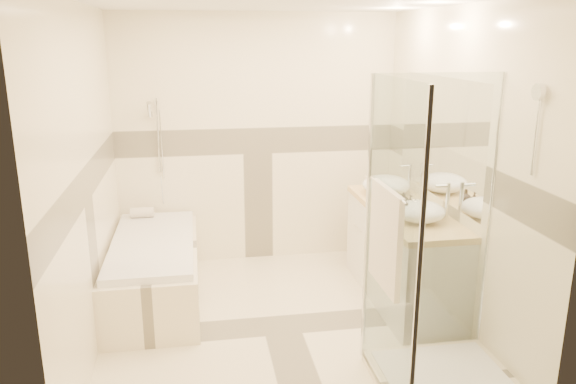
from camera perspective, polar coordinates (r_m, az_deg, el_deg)
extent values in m
cube|color=#F4E6C2|center=(4.69, -0.72, -13.41)|extent=(2.80, 3.00, 0.01)
cube|color=white|center=(4.12, -0.84, 18.90)|extent=(2.80, 3.00, 0.01)
cube|color=#F9EBC7|center=(5.69, -3.11, 5.21)|extent=(2.80, 0.01, 2.50)
cube|color=#F9EBC7|center=(2.82, 3.96, -5.52)|extent=(2.80, 0.01, 2.50)
cube|color=#F9EBC7|center=(4.25, -19.82, 0.82)|extent=(0.01, 3.00, 2.50)
cube|color=#F9EBC7|center=(4.65, 16.61, 2.28)|extent=(0.01, 3.00, 2.50)
cube|color=white|center=(4.87, 15.08, 5.37)|extent=(0.01, 1.60, 1.00)
cylinder|color=silver|center=(5.61, -13.07, 5.74)|extent=(0.02, 0.02, 0.70)
cube|color=#F9EBC7|center=(5.13, -13.37, -8.02)|extent=(0.75, 1.70, 0.50)
cube|color=white|center=(5.03, -13.57, -5.09)|extent=(0.69, 1.60, 0.06)
ellipsoid|color=white|center=(5.05, -13.53, -5.62)|extent=(0.56, 1.40, 0.16)
cube|color=white|center=(5.05, 11.52, -6.46)|extent=(0.55, 1.60, 0.80)
cylinder|color=silver|center=(4.55, 9.98, -6.83)|extent=(0.01, 0.24, 0.01)
cylinder|color=silver|center=(5.26, 7.11, -3.61)|extent=(0.01, 0.24, 0.01)
cube|color=#ECC87D|center=(4.91, 11.78, -1.85)|extent=(0.57, 1.62, 0.05)
cube|color=white|center=(4.03, 15.95, -17.81)|extent=(0.80, 0.80, 0.01)
cube|color=white|center=(3.44, 10.38, -5.54)|extent=(0.01, 0.90, 2.00)
cube|color=white|center=(3.99, 14.26, -2.82)|extent=(0.90, 0.01, 2.00)
cylinder|color=silver|center=(3.05, 13.14, -8.49)|extent=(0.03, 0.03, 2.00)
cylinder|color=silver|center=(3.84, 8.04, -3.20)|extent=(0.03, 0.03, 2.00)
cylinder|color=silver|center=(4.19, 19.88, -2.39)|extent=(0.03, 0.03, 2.00)
cylinder|color=silver|center=(3.62, 24.10, 9.27)|extent=(0.03, 0.10, 0.10)
cylinder|color=silver|center=(3.32, 10.09, 0.23)|extent=(0.02, 0.60, 0.02)
cube|color=white|center=(3.41, 9.86, -4.64)|extent=(0.04, 0.48, 0.62)
ellipsoid|color=white|center=(5.27, 9.94, 0.70)|extent=(0.44, 0.44, 0.18)
ellipsoid|color=white|center=(4.55, 13.25, -1.93)|extent=(0.40, 0.40, 0.16)
cylinder|color=silver|center=(5.34, 12.24, 1.34)|extent=(0.03, 0.03, 0.28)
cylinder|color=silver|center=(5.29, 11.81, 2.58)|extent=(0.10, 0.02, 0.02)
cylinder|color=silver|center=(4.62, 15.88, -0.93)|extent=(0.03, 0.03, 0.30)
cylinder|color=silver|center=(4.57, 15.39, 0.59)|extent=(0.11, 0.03, 0.03)
imported|color=black|center=(4.74, 12.29, -1.22)|extent=(0.08, 0.09, 0.15)
imported|color=black|center=(4.87, 11.65, -0.82)|extent=(0.12, 0.12, 0.14)
cube|color=white|center=(5.51, 9.06, 0.89)|extent=(0.16, 0.26, 0.08)
cylinder|color=white|center=(5.65, -14.58, -2.02)|extent=(0.22, 0.10, 0.10)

